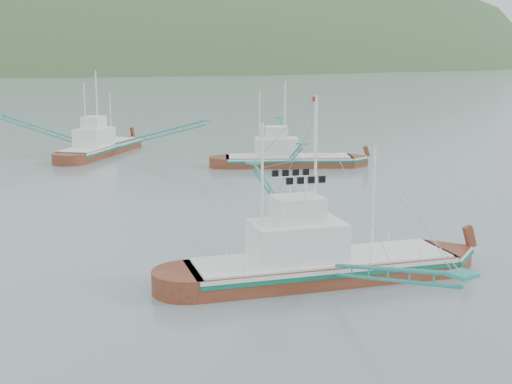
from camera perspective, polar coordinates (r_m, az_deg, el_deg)
ground at (r=40.52m, az=4.68°, el=-5.84°), size 1200.00×1200.00×0.00m
main_boat at (r=37.51m, az=5.16°, el=-4.06°), size 14.73×25.18×10.44m
bg_boat_right at (r=73.82m, az=2.59°, el=3.61°), size 15.72×21.77×9.57m
bg_boat_far at (r=84.04m, az=-12.39°, el=4.45°), size 20.66×21.87×10.37m
headland_right at (r=530.85m, az=-3.51°, el=10.06°), size 684.00×432.00×306.00m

